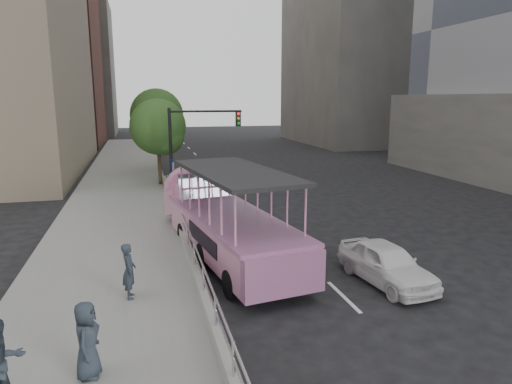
{
  "coord_description": "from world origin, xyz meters",
  "views": [
    {
      "loc": [
        -4.61,
        -13.48,
        5.74
      ],
      "look_at": [
        -0.59,
        2.19,
        2.39
      ],
      "focal_mm": 32.0,
      "sensor_mm": 36.0,
      "label": 1
    }
  ],
  "objects_px": {
    "traffic_signal": "(192,138)",
    "street_tree_near": "(160,129)",
    "car": "(386,263)",
    "pedestrian_mid": "(1,366)",
    "pedestrian_near": "(129,271)",
    "street_tree_far": "(158,117)",
    "duck_boat": "(222,221)",
    "parking_sign": "(173,178)",
    "pedestrian_far": "(87,340)"
  },
  "relations": [
    {
      "from": "pedestrian_far",
      "to": "street_tree_near",
      "type": "height_order",
      "value": "street_tree_near"
    },
    {
      "from": "car",
      "to": "pedestrian_near",
      "type": "xyz_separation_m",
      "value": [
        -7.78,
        0.2,
        0.43
      ]
    },
    {
      "from": "duck_boat",
      "to": "pedestrian_mid",
      "type": "bearing_deg",
      "value": -123.33
    },
    {
      "from": "street_tree_near",
      "to": "pedestrian_mid",
      "type": "bearing_deg",
      "value": -100.14
    },
    {
      "from": "pedestrian_near",
      "to": "pedestrian_far",
      "type": "distance_m",
      "value": 3.66
    },
    {
      "from": "car",
      "to": "pedestrian_mid",
      "type": "distance_m",
      "value": 10.68
    },
    {
      "from": "car",
      "to": "parking_sign",
      "type": "xyz_separation_m",
      "value": [
        -5.73,
        11.37,
        1.04
      ]
    },
    {
      "from": "pedestrian_mid",
      "to": "traffic_signal",
      "type": "height_order",
      "value": "traffic_signal"
    },
    {
      "from": "pedestrian_far",
      "to": "pedestrian_near",
      "type": "bearing_deg",
      "value": -2.97
    },
    {
      "from": "car",
      "to": "pedestrian_near",
      "type": "height_order",
      "value": "pedestrian_near"
    },
    {
      "from": "car",
      "to": "parking_sign",
      "type": "relative_size",
      "value": 1.42
    },
    {
      "from": "duck_boat",
      "to": "car",
      "type": "distance_m",
      "value": 6.09
    },
    {
      "from": "traffic_signal",
      "to": "street_tree_far",
      "type": "xyz_separation_m",
      "value": [
        -1.4,
        9.43,
        0.81
      ]
    },
    {
      "from": "traffic_signal",
      "to": "pedestrian_far",
      "type": "bearing_deg",
      "value": -103.35
    },
    {
      "from": "pedestrian_near",
      "to": "street_tree_near",
      "type": "distance_m",
      "value": 17.4
    },
    {
      "from": "duck_boat",
      "to": "street_tree_near",
      "type": "height_order",
      "value": "street_tree_near"
    },
    {
      "from": "duck_boat",
      "to": "pedestrian_mid",
      "type": "xyz_separation_m",
      "value": [
        -5.38,
        -8.17,
        -0.07
      ]
    },
    {
      "from": "car",
      "to": "street_tree_far",
      "type": "distance_m",
      "value": 24.29
    },
    {
      "from": "street_tree_far",
      "to": "parking_sign",
      "type": "bearing_deg",
      "value": -89.5
    },
    {
      "from": "pedestrian_mid",
      "to": "parking_sign",
      "type": "height_order",
      "value": "parking_sign"
    },
    {
      "from": "duck_boat",
      "to": "pedestrian_near",
      "type": "bearing_deg",
      "value": -130.43
    },
    {
      "from": "pedestrian_mid",
      "to": "street_tree_near",
      "type": "relative_size",
      "value": 0.31
    },
    {
      "from": "pedestrian_mid",
      "to": "duck_boat",
      "type": "bearing_deg",
      "value": 13.91
    },
    {
      "from": "pedestrian_far",
      "to": "car",
      "type": "bearing_deg",
      "value": -59.64
    },
    {
      "from": "duck_boat",
      "to": "pedestrian_far",
      "type": "xyz_separation_m",
      "value": [
        -4.05,
        -7.46,
        -0.16
      ]
    },
    {
      "from": "parking_sign",
      "to": "traffic_signal",
      "type": "distance_m",
      "value": 3.35
    },
    {
      "from": "pedestrian_near",
      "to": "pedestrian_mid",
      "type": "distance_m",
      "value": 4.77
    },
    {
      "from": "pedestrian_far",
      "to": "street_tree_near",
      "type": "relative_size",
      "value": 0.28
    },
    {
      "from": "pedestrian_near",
      "to": "pedestrian_far",
      "type": "relative_size",
      "value": 0.99
    },
    {
      "from": "street_tree_far",
      "to": "street_tree_near",
      "type": "bearing_deg",
      "value": -91.91
    },
    {
      "from": "duck_boat",
      "to": "parking_sign",
      "type": "distance_m",
      "value": 7.4
    },
    {
      "from": "pedestrian_near",
      "to": "parking_sign",
      "type": "distance_m",
      "value": 11.37
    },
    {
      "from": "street_tree_far",
      "to": "pedestrian_mid",
      "type": "bearing_deg",
      "value": -98.36
    },
    {
      "from": "traffic_signal",
      "to": "parking_sign",
      "type": "bearing_deg",
      "value": -117.36
    },
    {
      "from": "traffic_signal",
      "to": "street_tree_near",
      "type": "distance_m",
      "value": 3.8
    },
    {
      "from": "pedestrian_mid",
      "to": "street_tree_near",
      "type": "distance_m",
      "value": 21.89
    },
    {
      "from": "pedestrian_near",
      "to": "street_tree_far",
      "type": "bearing_deg",
      "value": -6.87
    },
    {
      "from": "street_tree_near",
      "to": "traffic_signal",
      "type": "bearing_deg",
      "value": -65.02
    },
    {
      "from": "street_tree_far",
      "to": "pedestrian_far",
      "type": "bearing_deg",
      "value": -95.77
    },
    {
      "from": "traffic_signal",
      "to": "street_tree_near",
      "type": "height_order",
      "value": "street_tree_near"
    },
    {
      "from": "parking_sign",
      "to": "traffic_signal",
      "type": "xyz_separation_m",
      "value": [
        1.29,
        2.5,
        1.81
      ]
    },
    {
      "from": "car",
      "to": "street_tree_near",
      "type": "xyz_separation_m",
      "value": [
        -6.03,
        17.29,
        3.17
      ]
    },
    {
      "from": "pedestrian_mid",
      "to": "street_tree_near",
      "type": "xyz_separation_m",
      "value": [
        3.82,
        21.39,
        2.64
      ]
    },
    {
      "from": "pedestrian_mid",
      "to": "street_tree_far",
      "type": "relative_size",
      "value": 0.27
    },
    {
      "from": "duck_boat",
      "to": "street_tree_near",
      "type": "bearing_deg",
      "value": 96.7
    },
    {
      "from": "pedestrian_near",
      "to": "pedestrian_mid",
      "type": "xyz_separation_m",
      "value": [
        -2.07,
        -4.3,
        0.09
      ]
    },
    {
      "from": "duck_boat",
      "to": "parking_sign",
      "type": "xyz_separation_m",
      "value": [
        -1.25,
        7.28,
        0.44
      ]
    },
    {
      "from": "pedestrian_mid",
      "to": "parking_sign",
      "type": "xyz_separation_m",
      "value": [
        4.13,
        15.46,
        0.51
      ]
    },
    {
      "from": "pedestrian_near",
      "to": "street_tree_far",
      "type": "xyz_separation_m",
      "value": [
        1.95,
        23.09,
        3.22
      ]
    },
    {
      "from": "duck_boat",
      "to": "street_tree_near",
      "type": "xyz_separation_m",
      "value": [
        -1.55,
        13.21,
        2.57
      ]
    }
  ]
}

